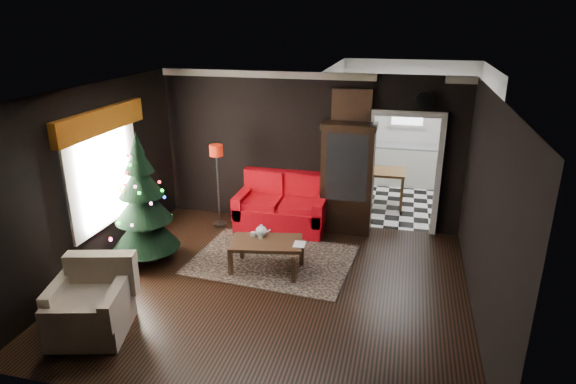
% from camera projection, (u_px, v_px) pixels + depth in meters
% --- Properties ---
extents(floor, '(5.50, 5.50, 0.00)m').
position_uv_depth(floor, '(273.00, 287.00, 7.16)').
color(floor, black).
rests_on(floor, ground).
extents(ceiling, '(5.50, 5.50, 0.00)m').
position_uv_depth(ceiling, '(271.00, 93.00, 6.21)').
color(ceiling, white).
rests_on(ceiling, ground).
extents(wall_back, '(5.50, 0.00, 5.50)m').
position_uv_depth(wall_back, '(309.00, 150.00, 8.97)').
color(wall_back, black).
rests_on(wall_back, ground).
extents(wall_front, '(5.50, 0.00, 5.50)m').
position_uv_depth(wall_front, '(198.00, 291.00, 4.40)').
color(wall_front, black).
rests_on(wall_front, ground).
extents(wall_left, '(0.00, 5.50, 5.50)m').
position_uv_depth(wall_left, '(94.00, 181.00, 7.30)').
color(wall_left, black).
rests_on(wall_left, ground).
extents(wall_right, '(0.00, 5.50, 5.50)m').
position_uv_depth(wall_right, '(487.00, 215.00, 6.07)').
color(wall_right, black).
rests_on(wall_right, ground).
extents(doorway, '(1.10, 0.10, 2.10)m').
position_uv_depth(doorway, '(403.00, 175.00, 8.71)').
color(doorway, silver).
rests_on(doorway, ground).
extents(left_window, '(0.05, 1.60, 1.40)m').
position_uv_depth(left_window, '(104.00, 174.00, 7.46)').
color(left_window, white).
rests_on(left_window, wall_left).
extents(valance, '(0.12, 2.10, 0.35)m').
position_uv_depth(valance, '(101.00, 121.00, 7.16)').
color(valance, '#8C470D').
rests_on(valance, wall_left).
extents(kitchen_floor, '(3.00, 3.00, 0.00)m').
position_uv_depth(kitchen_floor, '(400.00, 201.00, 10.43)').
color(kitchen_floor, white).
rests_on(kitchen_floor, ground).
extents(kitchen_window, '(0.70, 0.06, 0.70)m').
position_uv_depth(kitchen_window, '(408.00, 110.00, 11.18)').
color(kitchen_window, white).
rests_on(kitchen_window, ground).
extents(rug, '(2.63, 2.01, 0.01)m').
position_uv_depth(rug, '(273.00, 260.00, 7.93)').
color(rug, '#513549').
rests_on(rug, ground).
extents(loveseat, '(1.70, 0.90, 1.00)m').
position_uv_depth(loveseat, '(282.00, 203.00, 8.95)').
color(loveseat, '#95000C').
rests_on(loveseat, ground).
extents(curio_cabinet, '(0.90, 0.45, 1.90)m').
position_uv_depth(curio_cabinet, '(347.00, 181.00, 8.74)').
color(curio_cabinet, black).
rests_on(curio_cabinet, ground).
extents(floor_lamp, '(0.34, 0.34, 1.51)m').
position_uv_depth(floor_lamp, '(218.00, 186.00, 8.86)').
color(floor_lamp, '#262525').
rests_on(floor_lamp, ground).
extents(christmas_tree, '(1.15, 1.15, 2.00)m').
position_uv_depth(christmas_tree, '(142.00, 200.00, 7.55)').
color(christmas_tree, black).
rests_on(christmas_tree, ground).
extents(armchair, '(1.11, 1.11, 0.93)m').
position_uv_depth(armchair, '(89.00, 300.00, 5.98)').
color(armchair, tan).
rests_on(armchair, ground).
extents(coffee_table, '(1.17, 0.83, 0.48)m').
position_uv_depth(coffee_table, '(267.00, 255.00, 7.54)').
color(coffee_table, black).
rests_on(coffee_table, rug).
extents(teapot, '(0.26, 0.26, 0.19)m').
position_uv_depth(teapot, '(261.00, 231.00, 7.58)').
color(teapot, silver).
rests_on(teapot, coffee_table).
extents(cup_a, '(0.09, 0.09, 0.06)m').
position_uv_depth(cup_a, '(261.00, 236.00, 7.55)').
color(cup_a, white).
rests_on(cup_a, coffee_table).
extents(cup_b, '(0.09, 0.09, 0.06)m').
position_uv_depth(cup_b, '(253.00, 234.00, 7.63)').
color(cup_b, white).
rests_on(cup_b, coffee_table).
extents(book, '(0.17, 0.03, 0.23)m').
position_uv_depth(book, '(294.00, 238.00, 7.31)').
color(book, tan).
rests_on(book, coffee_table).
extents(wall_clock, '(0.32, 0.32, 0.06)m').
position_uv_depth(wall_clock, '(424.00, 101.00, 8.16)').
color(wall_clock, white).
rests_on(wall_clock, wall_back).
extents(painting, '(0.62, 0.05, 0.52)m').
position_uv_depth(painting, '(352.00, 106.00, 8.47)').
color(painting, '#A77545').
rests_on(painting, wall_back).
extents(kitchen_counter, '(1.80, 0.60, 0.90)m').
position_uv_depth(kitchen_counter, '(403.00, 165.00, 11.38)').
color(kitchen_counter, white).
rests_on(kitchen_counter, ground).
extents(kitchen_table, '(0.70, 0.70, 0.75)m').
position_uv_depth(kitchen_table, '(387.00, 188.00, 10.10)').
color(kitchen_table, brown).
rests_on(kitchen_table, ground).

